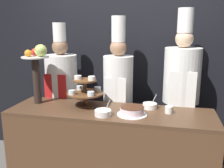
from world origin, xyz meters
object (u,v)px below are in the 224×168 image
Objects in this scene: fruit_pedestal at (37,65)px; cake_round at (132,111)px; serving_bowl_far at (150,106)px; cup_white at (169,110)px; chef_left at (62,91)px; chef_center_left at (118,92)px; serving_bowl_near at (103,113)px; chef_center_right at (181,91)px; tiered_stand at (85,91)px.

fruit_pedestal is 1.12m from cake_round.
cup_white is at bearing -29.48° from serving_bowl_far.
chef_left is at bearing 77.70° from fruit_pedestal.
serving_bowl_far is at bearing -38.01° from chef_center_left.
cake_round is 0.16× the size of chef_center_left.
serving_bowl_near is at bearing -160.91° from cup_white.
chef_left is 1.42m from chef_center_right.
chef_center_left is at bearing 180.00° from chef_center_right.
chef_left is 0.93× the size of chef_center_right.
chef_center_left reaches higher than chef_left.
chef_center_left reaches higher than tiered_stand.
fruit_pedestal is 1.44m from cup_white.
chef_center_right is at bearing 40.73° from serving_bowl_near.
fruit_pedestal is at bearing 172.28° from cake_round.
chef_center_right is (0.46, 0.54, 0.08)m from cake_round.
fruit_pedestal is 0.96m from chef_center_left.
chef_center_left is (0.02, 0.63, 0.04)m from serving_bowl_near.
cup_white is at bearing -1.66° from tiered_stand.
chef_center_left is (0.71, -0.00, 0.03)m from chef_left.
serving_bowl_far is at bearing 4.43° from fruit_pedestal.
chef_left is at bearing 138.10° from tiered_stand.
chef_left is at bearing 180.00° from chef_center_right.
tiered_stand reaches higher than serving_bowl_far.
tiered_stand is at bearing -158.19° from chef_center_right.
cake_round is 0.60m from chef_center_left.
cup_white is at bearing -17.87° from chef_left.
cake_round reaches higher than cup_white.
tiered_stand is at bearing 137.38° from serving_bowl_near.
chef_left is (-0.69, 0.63, 0.02)m from serving_bowl_near.
chef_center_left is (0.27, 0.39, -0.10)m from tiered_stand.
serving_bowl_near is 0.93m from chef_left.
tiered_stand is at bearing -41.90° from chef_left.
serving_bowl_far is 0.08× the size of chef_center_left.
fruit_pedestal is at bearing -179.02° from tiered_stand.
tiered_stand is 0.20× the size of chef_center_right.
tiered_stand reaches higher than cup_white.
tiered_stand is at bearing 178.34° from cup_white.
chef_center_right reaches higher than fruit_pedestal.
serving_bowl_near is 0.09× the size of chef_center_left.
chef_center_right is at bearing 21.81° from tiered_stand.
serving_bowl_far is at bearing -15.66° from chef_left.
serving_bowl_near is (0.78, -0.22, -0.39)m from fruit_pedestal.
tiered_stand is 0.87m from cup_white.
serving_bowl_near is (-0.26, -0.08, -0.01)m from cake_round.
fruit_pedestal reaches higher than serving_bowl_far.
fruit_pedestal reaches higher than tiered_stand.
cup_white is 0.72m from chef_center_left.
serving_bowl_far is at bearing -135.54° from chef_center_right.
cake_round is at bearing -7.72° from fruit_pedestal.
chef_center_left is 0.71m from chef_center_right.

